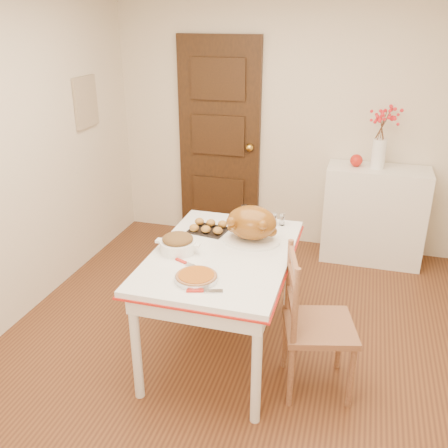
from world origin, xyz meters
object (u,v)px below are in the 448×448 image
(chair_oak, at_px, (320,323))
(pumpkin_pie, at_px, (196,276))
(sideboard, at_px, (374,215))
(turkey_platter, at_px, (252,224))
(kitchen_table, at_px, (222,303))

(chair_oak, distance_m, pumpkin_pie, 0.83)
(sideboard, bearing_deg, turkey_platter, -117.98)
(chair_oak, xyz_separation_m, turkey_platter, (-0.53, 0.39, 0.44))
(chair_oak, relative_size, pumpkin_pie, 3.83)
(sideboard, xyz_separation_m, turkey_platter, (-0.84, -1.58, 0.46))
(turkey_platter, xyz_separation_m, pumpkin_pie, (-0.19, -0.61, -0.10))
(pumpkin_pie, bearing_deg, sideboard, 64.86)
(sideboard, distance_m, kitchen_table, 2.05)
(kitchen_table, distance_m, pumpkin_pie, 0.58)
(chair_oak, xyz_separation_m, pumpkin_pie, (-0.72, -0.22, 0.34))
(kitchen_table, distance_m, turkey_platter, 0.58)
(kitchen_table, relative_size, turkey_platter, 3.32)
(kitchen_table, relative_size, pumpkin_pie, 5.28)
(turkey_platter, relative_size, pumpkin_pie, 1.59)
(sideboard, relative_size, turkey_platter, 2.32)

